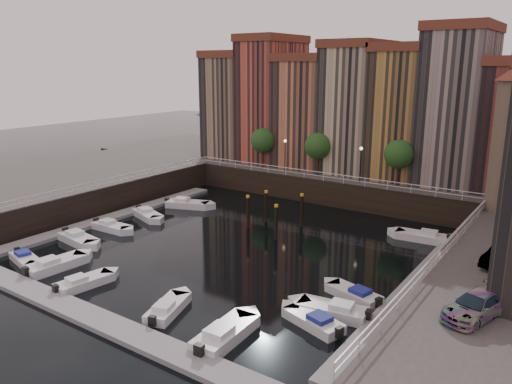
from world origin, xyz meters
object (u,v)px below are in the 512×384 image
Objects in this scene: boat_left_1 at (78,239)px; boat_left_2 at (111,227)px; car_c at (476,307)px; car_b at (505,256)px; gangway at (464,230)px; boat_left_0 at (25,259)px; mooring_pilings at (273,213)px.

boat_left_1 reaches higher than boat_left_2.
boat_left_1 is at bearing -161.69° from car_c.
gangway is at bearing 129.56° from car_b.
boat_left_1 is at bearing -148.37° from gangway.
gangway is 35.21m from boat_left_1.
boat_left_0 is at bearing -140.94° from gangway.
car_b is at bearing 21.49° from boat_left_1.
car_b is (21.86, -5.26, 2.09)m from mooring_pilings.
mooring_pilings is 22.94m from boat_left_0.
gangway is 1.96× the size of boat_left_0.
car_b is 0.97× the size of car_c.
boat_left_1 is 4.21m from boat_left_2.
car_c is at bearing 22.23° from boat_left_0.
boat_left_2 is at bearing -158.58° from car_b.
boat_left_0 is at bearing -143.31° from car_b.
boat_left_0 is at bearing -87.11° from boat_left_2.
gangway is at bearing 122.50° from car_c.
boat_left_1 is 34.72m from car_c.
car_b reaches higher than boat_left_0.
car_c is (21.79, -13.93, 2.02)m from mooring_pilings.
car_b reaches higher than mooring_pilings.
car_c reaches higher than mooring_pilings.
gangway is at bearing 39.34° from boat_left_1.
boat_left_2 is at bearing 103.34° from boat_left_1.
gangway is 33.59m from boat_left_2.
mooring_pilings is 18.81m from boat_left_1.
car_c reaches higher than boat_left_1.
boat_left_2 is (-0.82, 9.71, 0.04)m from boat_left_0.
car_c reaches higher than boat_left_2.
car_b reaches higher than boat_left_2.
boat_left_1 is 35.81m from car_b.
car_c is at bearing -76.04° from car_b.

